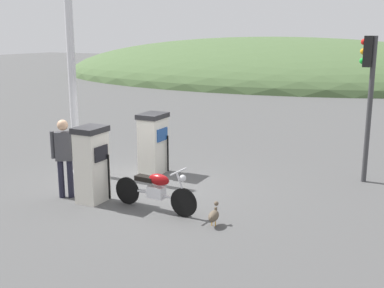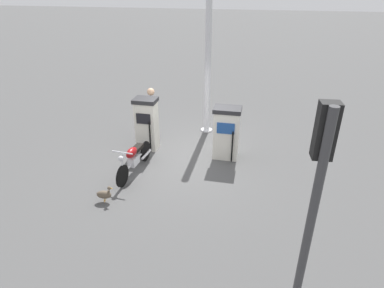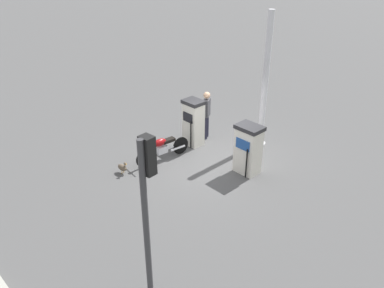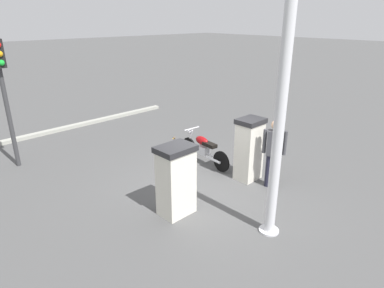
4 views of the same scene
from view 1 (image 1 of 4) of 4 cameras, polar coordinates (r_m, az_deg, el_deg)
The scene contains 9 objects.
ground_plane at distance 11.49m, azimuth -6.27°, elevation -5.18°, with size 120.00×120.00×0.00m, color #4C4C4C.
fuel_pump_near at distance 10.52m, azimuth -11.78°, elevation -2.34°, with size 0.60×0.70×1.65m.
fuel_pump_far at distance 12.47m, azimuth -4.62°, elevation 0.12°, with size 0.63×0.80×1.57m.
motorcycle_near_pump at distance 9.90m, azimuth -4.30°, elevation -5.30°, with size 2.01×0.56×0.93m.
attendant_person at distance 10.87m, azimuth -14.91°, elevation -1.04°, with size 0.53×0.37×1.76m.
wandering_duck at distance 9.20m, azimuth 2.60°, elevation -8.43°, with size 0.22×0.44×0.44m.
roadside_traffic_light at distance 12.18m, azimuth 20.16°, elevation 6.76°, with size 0.39×0.26×3.52m.
canopy_support_pole at distance 12.56m, azimuth -13.95°, elevation 6.35°, with size 0.40×0.40×4.55m.
distant_hill_main at distance 42.08m, azimuth 9.47°, elevation 7.99°, with size 38.16×26.69×6.53m.
Camera 1 is at (6.14, -9.03, 3.58)m, focal length 44.99 mm.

